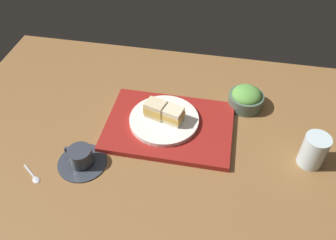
% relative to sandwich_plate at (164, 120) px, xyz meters
% --- Properties ---
extents(ground_plane, '(1.40, 1.00, 0.03)m').
position_rel_sandwich_plate_xyz_m(ground_plane, '(0.02, 0.07, -0.04)').
color(ground_plane, brown).
extents(serving_tray, '(0.41, 0.29, 0.02)m').
position_rel_sandwich_plate_xyz_m(serving_tray, '(-0.02, 0.01, -0.02)').
color(serving_tray, maroon).
rests_on(serving_tray, ground_plane).
extents(sandwich_plate, '(0.23, 0.23, 0.01)m').
position_rel_sandwich_plate_xyz_m(sandwich_plate, '(0.00, 0.00, 0.00)').
color(sandwich_plate, white).
rests_on(sandwich_plate, serving_tray).
extents(sandwich_near, '(0.08, 0.07, 0.05)m').
position_rel_sandwich_plate_xyz_m(sandwich_near, '(-0.03, 0.01, 0.03)').
color(sandwich_near, beige).
rests_on(sandwich_near, sandwich_plate).
extents(sandwich_far, '(0.08, 0.07, 0.06)m').
position_rel_sandwich_plate_xyz_m(sandwich_far, '(0.03, -0.01, 0.04)').
color(sandwich_far, beige).
rests_on(sandwich_far, sandwich_plate).
extents(salad_bowl, '(0.12, 0.12, 0.08)m').
position_rel_sandwich_plate_xyz_m(salad_bowl, '(-0.26, -0.15, 0.01)').
color(salad_bowl, '#4C6051').
rests_on(salad_bowl, ground_plane).
extents(coffee_cup, '(0.15, 0.15, 0.06)m').
position_rel_sandwich_plate_xyz_m(coffee_cup, '(0.21, 0.20, -0.00)').
color(coffee_cup, '#333842').
rests_on(coffee_cup, ground_plane).
extents(drinking_glass, '(0.07, 0.07, 0.11)m').
position_rel_sandwich_plate_xyz_m(drinking_glass, '(-0.45, 0.06, 0.03)').
color(drinking_glass, silver).
rests_on(drinking_glass, ground_plane).
extents(teaspoon, '(0.08, 0.06, 0.01)m').
position_rel_sandwich_plate_xyz_m(teaspoon, '(0.33, 0.28, -0.02)').
color(teaspoon, silver).
rests_on(teaspoon, ground_plane).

